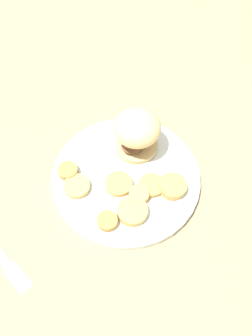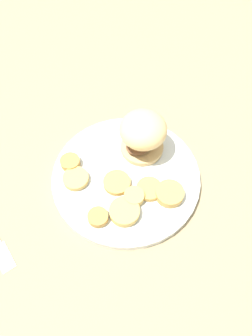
{
  "view_description": "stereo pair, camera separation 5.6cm",
  "coord_description": "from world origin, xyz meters",
  "views": [
    {
      "loc": [
        -0.31,
        0.01,
        0.55
      ],
      "look_at": [
        0.0,
        0.0,
        0.04
      ],
      "focal_mm": 35.0,
      "sensor_mm": 36.0,
      "label": 1
    },
    {
      "loc": [
        -0.31,
        -0.05,
        0.55
      ],
      "look_at": [
        0.0,
        0.0,
        0.04
      ],
      "focal_mm": 35.0,
      "sensor_mm": 36.0,
      "label": 2
    }
  ],
  "objects": [
    {
      "name": "potato_round_3",
      "position": [
        -0.02,
        0.01,
        0.02
      ],
      "size": [
        0.05,
        0.05,
        0.01
      ],
      "primitive_type": "cylinder",
      "color": "tan",
      "rests_on": "dinner_plate"
    },
    {
      "name": "dinner_plate",
      "position": [
        0.0,
        0.0,
        0.01
      ],
      "size": [
        0.28,
        0.28,
        0.02
      ],
      "color": "silver",
      "rests_on": "ground_plane"
    },
    {
      "name": "potato_round_1",
      "position": [
        0.01,
        0.11,
        0.02
      ],
      "size": [
        0.04,
        0.04,
        0.01
      ],
      "primitive_type": "cylinder",
      "color": "#BC8942",
      "rests_on": "dinner_plate"
    },
    {
      "name": "ground_plane",
      "position": [
        0.0,
        0.0,
        0.0
      ],
      "size": [
        4.0,
        4.0,
        0.0
      ],
      "primitive_type": "plane",
      "color": "#937F5B"
    },
    {
      "name": "potato_round_7",
      "position": [
        -0.03,
        -0.08,
        0.02
      ],
      "size": [
        0.05,
        0.05,
        0.02
      ],
      "primitive_type": "cylinder",
      "color": "tan",
      "rests_on": "dinner_plate"
    },
    {
      "name": "potato_round_5",
      "position": [
        -0.03,
        -0.05,
        0.02
      ],
      "size": [
        0.05,
        0.05,
        0.01
      ],
      "primitive_type": "cylinder",
      "color": "tan",
      "rests_on": "dinner_plate"
    },
    {
      "name": "potato_round_4",
      "position": [
        -0.1,
        0.03,
        0.02
      ],
      "size": [
        0.04,
        0.04,
        0.01
      ],
      "primitive_type": "cylinder",
      "color": "#BC8942",
      "rests_on": "dinner_plate"
    },
    {
      "name": "sandwich",
      "position": [
        0.07,
        -0.02,
        0.06
      ],
      "size": [
        0.09,
        0.09,
        0.09
      ],
      "color": "tan",
      "rests_on": "dinner_plate"
    },
    {
      "name": "potato_round_2",
      "position": [
        -0.05,
        -0.02,
        0.02
      ],
      "size": [
        0.04,
        0.04,
        0.02
      ],
      "primitive_type": "cylinder",
      "color": "tan",
      "rests_on": "dinner_plate"
    },
    {
      "name": "potato_round_6",
      "position": [
        -0.08,
        -0.01,
        0.02
      ],
      "size": [
        0.05,
        0.05,
        0.01
      ],
      "primitive_type": "cylinder",
      "color": "tan",
      "rests_on": "dinner_plate"
    },
    {
      "name": "potato_round_0",
      "position": [
        -0.03,
        0.09,
        0.02
      ],
      "size": [
        0.05,
        0.05,
        0.01
      ],
      "primitive_type": "cylinder",
      "color": "tan",
      "rests_on": "dinner_plate"
    }
  ]
}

